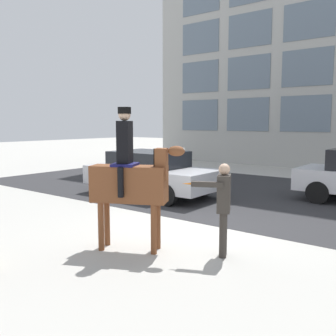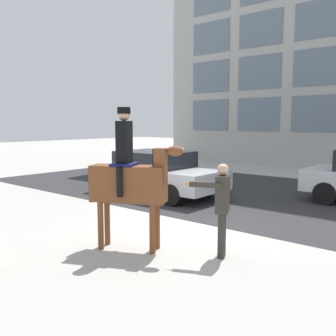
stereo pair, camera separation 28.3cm
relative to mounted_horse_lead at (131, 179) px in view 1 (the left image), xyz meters
name	(u,v)px [view 1 (the left image)]	position (x,y,z in m)	size (l,w,h in m)	color
ground_plane	(188,228)	(0.04, 1.81, -1.33)	(80.00, 80.00, 0.00)	#B2AFA8
road_surface	(271,196)	(0.04, 6.56, -1.32)	(21.80, 8.50, 0.01)	#2D2D30
mounted_horse_lead	(131,179)	(0.00, 0.00, 0.00)	(1.70, 1.05, 2.64)	brown
pedestrian_bystander	(223,202)	(1.52, 0.72, -0.36)	(0.76, 0.72, 1.66)	#332D28
street_car_near_lane	(151,173)	(-3.12, 4.26, -0.58)	(4.43, 2.07, 1.44)	#B7B7BC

